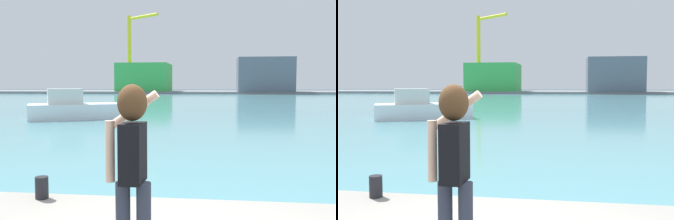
% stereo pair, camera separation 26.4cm
% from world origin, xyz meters
% --- Properties ---
extents(ground_plane, '(220.00, 220.00, 0.00)m').
position_xyz_m(ground_plane, '(0.00, 50.00, 0.00)').
color(ground_plane, '#334751').
extents(harbor_water, '(140.00, 100.00, 0.02)m').
position_xyz_m(harbor_water, '(0.00, 52.00, 0.01)').
color(harbor_water, '#599EA8').
rests_on(harbor_water, ground_plane).
extents(far_shore_dock, '(140.00, 20.00, 0.54)m').
position_xyz_m(far_shore_dock, '(0.00, 92.00, 0.27)').
color(far_shore_dock, gray).
rests_on(far_shore_dock, ground_plane).
extents(person_photographer, '(0.53, 0.55, 1.74)m').
position_xyz_m(person_photographer, '(-0.35, -0.21, 1.57)').
color(person_photographer, '#2D3342').
rests_on(person_photographer, quay_promenade).
extents(harbor_bollard, '(0.20, 0.20, 0.33)m').
position_xyz_m(harbor_bollard, '(-2.18, 1.74, 0.68)').
color(harbor_bollard, black).
rests_on(harbor_bollard, quay_promenade).
extents(boat_moored, '(6.54, 4.95, 1.94)m').
position_xyz_m(boat_moored, '(-8.49, 19.67, 0.71)').
color(boat_moored, white).
rests_on(boat_moored, harbor_water).
extents(warehouse_left, '(12.40, 12.80, 6.77)m').
position_xyz_m(warehouse_left, '(-16.76, 89.63, 3.93)').
color(warehouse_left, green).
rests_on(warehouse_left, far_shore_dock).
extents(warehouse_right, '(12.52, 8.30, 7.80)m').
position_xyz_m(warehouse_right, '(12.07, 86.06, 4.44)').
color(warehouse_right, slate).
rests_on(warehouse_right, far_shore_dock).
extents(port_crane, '(8.57, 6.46, 18.40)m').
position_xyz_m(port_crane, '(-19.52, 87.34, 11.47)').
color(port_crane, yellow).
rests_on(port_crane, far_shore_dock).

